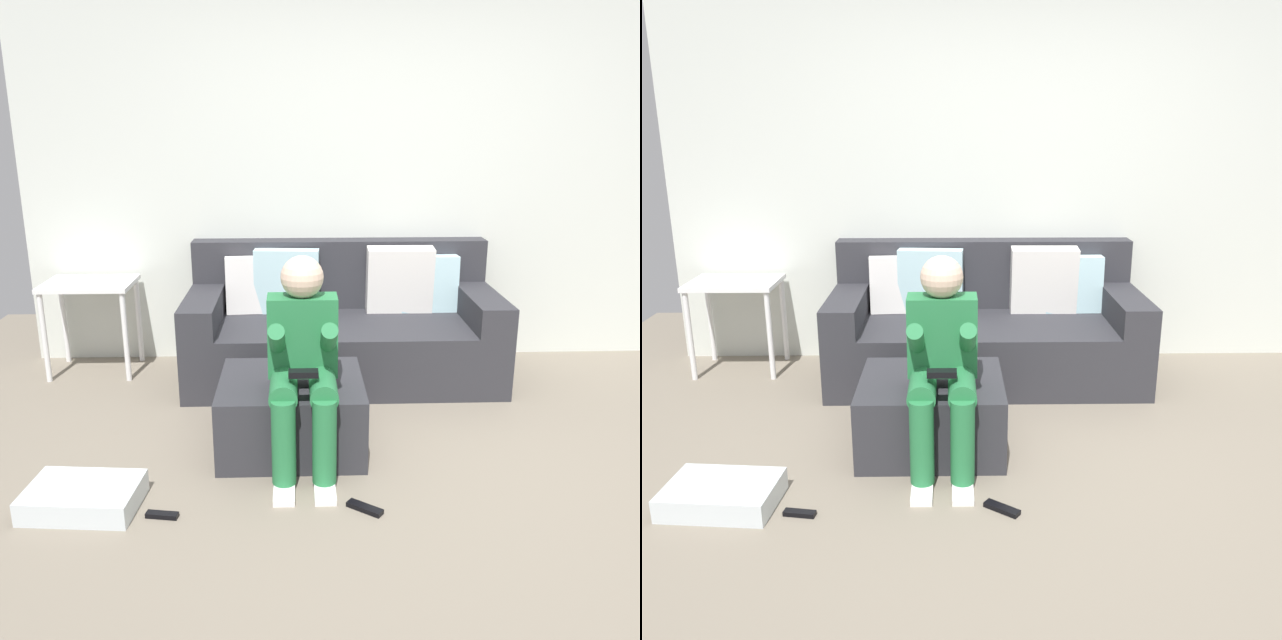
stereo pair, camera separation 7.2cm
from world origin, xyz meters
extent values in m
plane|color=slate|center=(0.00, 0.00, 0.00)|extent=(6.34, 6.34, 0.00)
cube|color=silver|center=(0.00, 2.04, 1.29)|extent=(4.88, 0.10, 2.58)
cube|color=#2D2D33|center=(-0.24, 1.53, 0.20)|extent=(2.05, 0.92, 0.41)
cube|color=#2D2D33|center=(-0.24, 1.90, 0.64)|extent=(2.05, 0.18, 0.48)
cube|color=#2D2D33|center=(-1.16, 1.53, 0.50)|extent=(0.22, 0.92, 0.19)
cube|color=#2D2D33|center=(0.67, 1.53, 0.50)|extent=(0.22, 0.92, 0.19)
cube|color=white|center=(-0.84, 1.75, 0.60)|extent=(0.40, 0.15, 0.39)
cube|color=silver|center=(-0.61, 1.74, 0.63)|extent=(0.45, 0.16, 0.44)
cube|color=silver|center=(0.37, 1.74, 0.60)|extent=(0.39, 0.13, 0.39)
cube|color=white|center=(0.16, 1.73, 0.63)|extent=(0.45, 0.19, 0.46)
cube|color=#2D2D33|center=(-0.58, 0.55, 0.19)|extent=(0.75, 0.67, 0.38)
cube|color=#26723F|center=(-0.52, 0.47, 0.65)|extent=(0.35, 0.17, 0.40)
sphere|color=beige|center=(-0.52, 0.47, 0.95)|extent=(0.21, 0.21, 0.21)
cylinder|color=#26723F|center=(-0.62, 0.29, 0.45)|extent=(0.13, 0.35, 0.13)
cylinder|color=#26723F|center=(-0.62, 0.12, 0.24)|extent=(0.11, 0.11, 0.42)
cube|color=white|center=(-0.62, 0.06, 0.01)|extent=(0.10, 0.22, 0.03)
cylinder|color=#26723F|center=(-0.64, 0.35, 0.65)|extent=(0.08, 0.32, 0.26)
cylinder|color=#26723F|center=(-0.43, 0.29, 0.45)|extent=(0.13, 0.35, 0.13)
cylinder|color=#26723F|center=(-0.43, 0.12, 0.24)|extent=(0.11, 0.11, 0.42)
cube|color=white|center=(-0.43, 0.06, 0.01)|extent=(0.10, 0.22, 0.03)
cylinder|color=#26723F|center=(-0.40, 0.36, 0.66)|extent=(0.08, 0.31, 0.25)
cube|color=black|center=(-0.52, 0.21, 0.55)|extent=(0.14, 0.06, 0.03)
cube|color=silver|center=(-1.52, -0.02, 0.05)|extent=(0.52, 0.38, 0.11)
cube|color=white|center=(-1.95, 1.72, 0.63)|extent=(0.59, 0.45, 0.03)
cylinder|color=white|center=(-2.21, 1.52, 0.31)|extent=(0.04, 0.04, 0.61)
cylinder|color=white|center=(-1.68, 1.52, 0.31)|extent=(0.04, 0.04, 0.61)
cylinder|color=white|center=(-2.21, 1.91, 0.31)|extent=(0.04, 0.04, 0.61)
cylinder|color=white|center=(-1.68, 1.91, 0.31)|extent=(0.04, 0.04, 0.61)
cube|color=black|center=(-0.25, -0.09, 0.01)|extent=(0.17, 0.14, 0.02)
cube|color=black|center=(-1.15, -0.11, 0.01)|extent=(0.15, 0.06, 0.02)
cube|color=black|center=(-1.49, 0.11, 0.01)|extent=(0.19, 0.07, 0.02)
camera|label=1|loc=(-0.55, -2.65, 1.66)|focal=36.84mm
camera|label=2|loc=(-0.48, -2.65, 1.66)|focal=36.84mm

